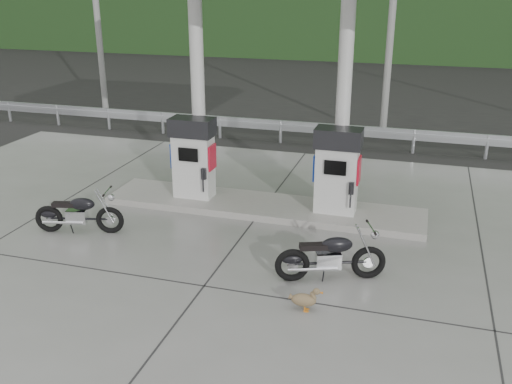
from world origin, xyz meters
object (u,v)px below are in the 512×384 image
(motorcycle_left, at_px, (79,214))
(duck, at_px, (304,300))
(gas_pump_left, at_px, (193,158))
(motorcycle_right, at_px, (331,257))
(gas_pump_right, at_px, (337,171))

(motorcycle_left, bearing_deg, duck, -31.27)
(gas_pump_left, distance_m, motorcycle_left, 2.78)
(gas_pump_left, xyz_separation_m, duck, (3.33, -3.74, -0.88))
(motorcycle_right, relative_size, duck, 3.71)
(motorcycle_right, bearing_deg, gas_pump_right, 76.72)
(duck, bearing_deg, gas_pump_left, 126.26)
(gas_pump_left, relative_size, motorcycle_left, 1.08)
(motorcycle_left, relative_size, duck, 3.53)
(motorcycle_right, xyz_separation_m, duck, (-0.22, -1.08, -0.25))
(gas_pump_left, bearing_deg, motorcycle_right, -36.84)
(gas_pump_right, height_order, duck, gas_pump_right)
(gas_pump_right, bearing_deg, motorcycle_left, -155.25)
(gas_pump_right, bearing_deg, motorcycle_right, -82.44)
(motorcycle_left, bearing_deg, motorcycle_right, -18.99)
(gas_pump_right, distance_m, duck, 3.84)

